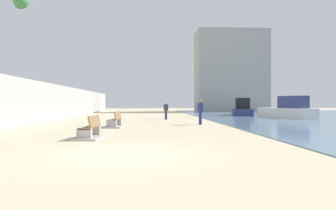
% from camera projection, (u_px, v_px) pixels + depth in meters
% --- Properties ---
extents(ground_plane, '(120.00, 120.00, 0.00)m').
position_uv_depth(ground_plane, '(139.00, 121.00, 27.48)').
color(ground_plane, '#C6B793').
extents(seawall, '(0.80, 64.00, 3.08)m').
position_uv_depth(seawall, '(49.00, 102.00, 27.03)').
color(seawall, '#ADAAA3').
rests_on(seawall, ground).
extents(bench_near, '(1.29, 2.19, 0.98)m').
position_uv_depth(bench_near, '(90.00, 133.00, 13.84)').
color(bench_near, '#ADAAA3').
rests_on(bench_near, ground).
extents(bench_far, '(1.34, 2.21, 0.98)m').
position_uv_depth(bench_far, '(115.00, 123.00, 20.11)').
color(bench_far, '#ADAAA3').
rests_on(bench_far, ground).
extents(person_walking, '(0.40, 0.41, 1.63)m').
position_uv_depth(person_walking, '(166.00, 109.00, 29.01)').
color(person_walking, navy).
rests_on(person_walking, ground).
extents(person_standing, '(0.34, 0.45, 1.77)m').
position_uv_depth(person_standing, '(200.00, 110.00, 22.39)').
color(person_standing, navy).
rests_on(person_standing, ground).
extents(boat_outer, '(3.50, 6.63, 2.02)m').
position_uv_depth(boat_outer, '(242.00, 109.00, 38.06)').
color(boat_outer, navy).
rests_on(boat_outer, water_bay).
extents(boat_nearest, '(3.64, 7.06, 2.13)m').
position_uv_depth(boat_nearest, '(287.00, 110.00, 31.64)').
color(boat_nearest, white).
rests_on(boat_nearest, water_bay).
extents(harbor_building, '(12.00, 6.00, 13.89)m').
position_uv_depth(harbor_building, '(231.00, 71.00, 56.26)').
color(harbor_building, '#9E9E99').
rests_on(harbor_building, ground).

